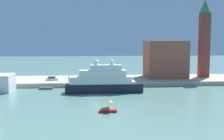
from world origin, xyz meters
TOP-DOWN VIEW (x-y plane):
  - ground at (0.00, 0.00)m, footprint 400.00×400.00m
  - quay_dock at (0.00, 26.52)m, footprint 110.00×21.04m
  - large_yacht at (2.53, 6.28)m, footprint 22.42×4.02m
  - small_motorboat at (2.28, -17.37)m, footprint 3.77×1.46m
  - work_barge at (-14.81, 13.35)m, footprint 4.16×1.49m
  - harbor_building at (26.76, 28.26)m, footprint 14.37×12.60m
  - bell_tower at (41.31, 27.92)m, footprint 4.36×4.36m
  - parked_car at (-14.03, 23.30)m, footprint 4.03×1.69m
  - person_figure at (-8.24, 21.93)m, footprint 0.36×0.36m
  - mooring_bollard at (-0.83, 17.49)m, footprint 0.48×0.48m

SIDE VIEW (x-z plane):
  - ground at x=0.00m, z-range 0.00..0.00m
  - work_barge at x=-14.81m, z-range 0.00..0.67m
  - quay_dock at x=0.00m, z-range 0.00..1.46m
  - small_motorboat at x=2.28m, z-range -0.48..2.26m
  - mooring_bollard at x=-0.83m, z-range 1.46..2.23m
  - parked_car at x=-14.03m, z-range 1.37..2.68m
  - person_figure at x=-8.24m, z-range 1.40..3.21m
  - large_yacht at x=2.53m, z-range -2.18..8.74m
  - harbor_building at x=26.76m, z-range 1.46..14.97m
  - bell_tower at x=41.31m, z-range 2.71..31.26m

